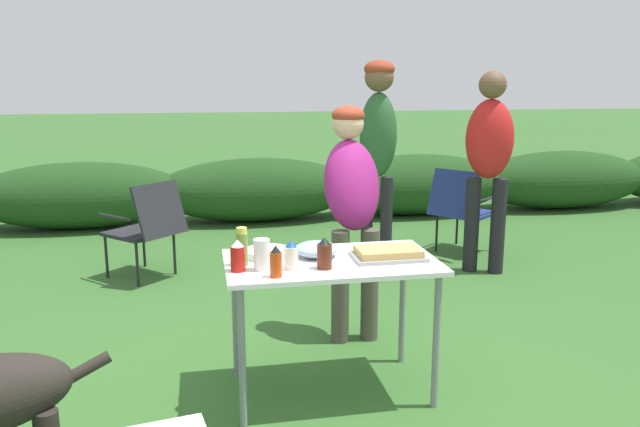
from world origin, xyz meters
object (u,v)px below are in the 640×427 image
(plate_stack, at_px, (268,253))
(camp_chair_green_behind_table, at_px, (461,207))
(mayo_bottle, at_px, (291,256))
(mixing_bowl, at_px, (316,249))
(standing_person_in_dark_puffer, at_px, (489,154))
(bbq_sauce_bottle, at_px, (324,254))
(standing_person_in_red_jacket, at_px, (378,139))
(hot_sauce_bottle, at_px, (276,262))
(folding_table, at_px, (331,274))
(standing_person_in_navy_coat, at_px, (352,197))
(food_tray, at_px, (388,254))
(relish_jar, at_px, (242,247))
(camp_chair_near_hedge, at_px, (147,225))
(paper_cup_stack, at_px, (262,255))
(ketchup_bottle, at_px, (238,256))

(plate_stack, xyz_separation_m, camp_chair_green_behind_table, (2.11, 2.31, -0.29))
(mayo_bottle, bearing_deg, mixing_bowl, 50.19)
(mayo_bottle, xyz_separation_m, camp_chair_green_behind_table, (2.02, 2.56, -0.34))
(standing_person_in_dark_puffer, distance_m, camp_chair_green_behind_table, 0.82)
(bbq_sauce_bottle, xyz_separation_m, camp_chair_green_behind_table, (1.85, 2.58, -0.35))
(mixing_bowl, xyz_separation_m, standing_person_in_red_jacket, (0.87, 1.86, 0.40))
(hot_sauce_bottle, bearing_deg, standing_person_in_red_jacket, 62.63)
(folding_table, height_order, standing_person_in_red_jacket, standing_person_in_red_jacket)
(standing_person_in_navy_coat, bearing_deg, food_tray, -90.00)
(plate_stack, distance_m, standing_person_in_red_jacket, 2.17)
(relish_jar, xyz_separation_m, standing_person_in_red_jacket, (1.27, 1.94, 0.35))
(food_tray, relative_size, relish_jar, 1.90)
(camp_chair_near_hedge, bearing_deg, camp_chair_green_behind_table, -39.84)
(standing_person_in_dark_puffer, bearing_deg, mixing_bowl, -109.55)
(mayo_bottle, relative_size, standing_person_in_red_jacket, 0.08)
(plate_stack, bearing_deg, standing_person_in_navy_coat, 45.06)
(folding_table, height_order, mixing_bowl, mixing_bowl)
(hot_sauce_bottle, xyz_separation_m, camp_chair_green_behind_table, (2.11, 2.67, -0.35))
(folding_table, bearing_deg, plate_stack, 157.26)
(plate_stack, distance_m, bbq_sauce_bottle, 0.38)
(paper_cup_stack, relative_size, standing_person_in_red_jacket, 0.09)
(mayo_bottle, distance_m, ketchup_bottle, 0.26)
(bbq_sauce_bottle, distance_m, standing_person_in_navy_coat, 0.96)
(relish_jar, distance_m, mayo_bottle, 0.26)
(hot_sauce_bottle, height_order, camp_chair_near_hedge, hot_sauce_bottle)
(plate_stack, distance_m, camp_chair_green_behind_table, 3.14)
(paper_cup_stack, bearing_deg, relish_jar, 131.16)
(mayo_bottle, relative_size, standing_person_in_dark_puffer, 0.08)
(mixing_bowl, distance_m, camp_chair_near_hedge, 2.40)
(mixing_bowl, relative_size, relish_jar, 1.17)
(food_tray, bearing_deg, folding_table, 174.38)
(relish_jar, xyz_separation_m, standing_person_in_navy_coat, (0.75, 0.75, 0.09))
(standing_person_in_navy_coat, bearing_deg, standing_person_in_red_jacket, 66.13)
(relish_jar, height_order, standing_person_in_red_jacket, standing_person_in_red_jacket)
(folding_table, relative_size, mixing_bowl, 4.80)
(relish_jar, relative_size, standing_person_in_navy_coat, 0.13)
(standing_person_in_red_jacket, bearing_deg, mixing_bowl, -79.31)
(mixing_bowl, relative_size, standing_person_in_navy_coat, 0.15)
(standing_person_in_dark_puffer, bearing_deg, folding_table, -107.32)
(hot_sauce_bottle, relative_size, ketchup_bottle, 0.98)
(ketchup_bottle, bearing_deg, plate_stack, 53.67)
(mayo_bottle, bearing_deg, bbq_sauce_bottle, -8.16)
(bbq_sauce_bottle, relative_size, ketchup_bottle, 1.00)
(hot_sauce_bottle, bearing_deg, bbq_sauce_bottle, 19.31)
(plate_stack, height_order, bbq_sauce_bottle, bbq_sauce_bottle)
(standing_person_in_navy_coat, height_order, camp_chair_near_hedge, standing_person_in_navy_coat)
(camp_chair_near_hedge, bearing_deg, standing_person_in_red_jacket, -52.46)
(ketchup_bottle, xyz_separation_m, standing_person_in_red_jacket, (1.29, 2.04, 0.37))
(mixing_bowl, height_order, bbq_sauce_bottle, bbq_sauce_bottle)
(camp_chair_green_behind_table, bearing_deg, relish_jar, -80.35)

